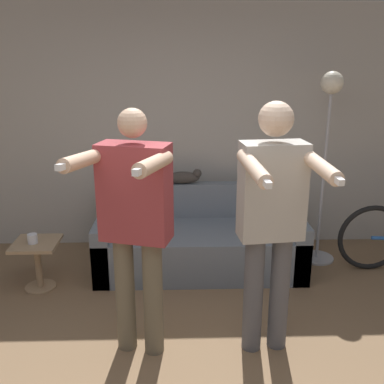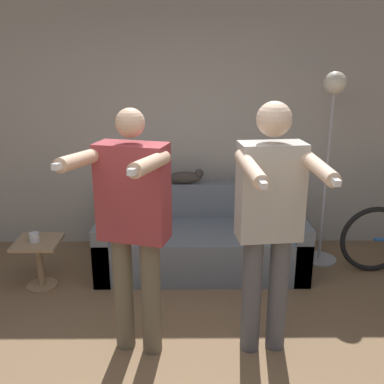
% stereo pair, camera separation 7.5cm
% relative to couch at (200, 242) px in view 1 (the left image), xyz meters
% --- Properties ---
extents(wall_back, '(10.00, 0.05, 2.60)m').
position_rel_couch_xyz_m(wall_back, '(-0.25, 0.66, 1.04)').
color(wall_back, '#B7B2A8').
rests_on(wall_back, ground_plane).
extents(couch, '(2.02, 0.88, 0.79)m').
position_rel_couch_xyz_m(couch, '(0.00, 0.00, 0.00)').
color(couch, slate).
rests_on(couch, ground_plane).
extents(person_left, '(0.65, 0.77, 1.77)m').
position_rel_couch_xyz_m(person_left, '(-0.50, -1.34, 0.77)').
color(person_left, '#6B604C').
rests_on(person_left, ground_plane).
extents(person_right, '(0.55, 0.71, 1.81)m').
position_rel_couch_xyz_m(person_right, '(0.42, -1.34, 0.79)').
color(person_right, '#56565B').
rests_on(person_right, ground_plane).
extents(cat, '(0.48, 0.12, 0.15)m').
position_rel_couch_xyz_m(cat, '(-0.16, 0.33, 0.59)').
color(cat, '#3D3833').
rests_on(cat, couch).
extents(floor_lamp, '(0.36, 0.36, 1.94)m').
position_rel_couch_xyz_m(floor_lamp, '(1.25, 0.14, 1.13)').
color(floor_lamp, '#B2B2B7').
rests_on(floor_lamp, ground_plane).
extents(side_table, '(0.40, 0.40, 0.46)m').
position_rel_couch_xyz_m(side_table, '(-1.51, -0.39, 0.06)').
color(side_table, '#A38460').
rests_on(side_table, ground_plane).
extents(cup, '(0.09, 0.09, 0.09)m').
position_rel_couch_xyz_m(cup, '(-1.53, -0.42, 0.24)').
color(cup, silver).
rests_on(cup, side_table).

